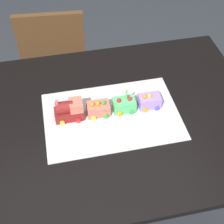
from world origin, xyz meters
TOP-DOWN VIEW (x-y plane):
  - ground_plane at (0.00, 0.00)m, footprint 8.00×8.00m
  - dining_table at (0.00, 0.00)m, footprint 1.40×1.00m
  - chair at (-0.19, 0.83)m, footprint 0.43×0.43m
  - cake_board at (0.02, -0.00)m, footprint 0.60×0.40m
  - cake_locomotive at (-0.16, 0.03)m, footprint 0.14×0.08m
  - cake_car_flatbed_coral at (-0.04, 0.03)m, footprint 0.10×0.08m
  - cake_car_hopper_mint_green at (0.08, 0.03)m, footprint 0.10×0.08m
  - cake_car_tanker_lavender at (0.20, 0.03)m, footprint 0.10×0.08m
  - birthday_candle at (0.09, 0.03)m, footprint 0.01×0.01m

SIDE VIEW (x-z plane):
  - ground_plane at x=0.00m, z-range 0.00..0.00m
  - chair at x=-0.19m, z-range 0.04..0.90m
  - dining_table at x=0.00m, z-range 0.26..1.00m
  - cake_board at x=0.02m, z-range 0.74..0.74m
  - cake_car_hopper_mint_green at x=0.08m, z-range 0.74..0.81m
  - cake_car_tanker_lavender at x=0.20m, z-range 0.74..0.81m
  - cake_car_flatbed_coral at x=-0.04m, z-range 0.74..0.81m
  - cake_locomotive at x=-0.16m, z-range 0.73..0.85m
  - birthday_candle at x=0.09m, z-range 0.81..0.87m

